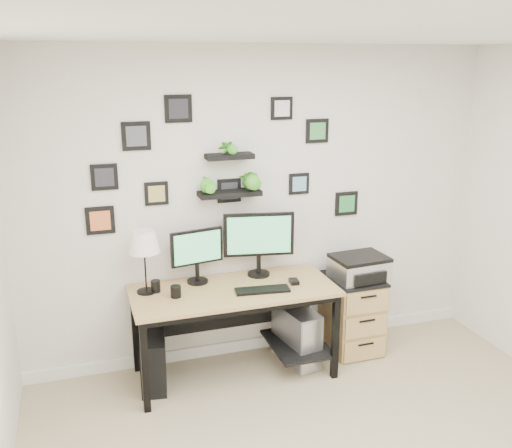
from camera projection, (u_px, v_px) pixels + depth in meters
name	position (u px, v px, depth m)	size (l,w,h in m)	color
room	(262.00, 342.00, 5.09)	(4.00, 4.00, 4.00)	tan
desk	(237.00, 301.00, 4.54)	(1.60, 0.70, 0.75)	tan
monitor_left	(197.00, 252.00, 4.51)	(0.43, 0.20, 0.44)	black
monitor_right	(259.00, 239.00, 4.65)	(0.57, 0.22, 0.54)	black
keyboard	(262.00, 290.00, 4.41)	(0.42, 0.13, 0.02)	black
mouse	(294.00, 281.00, 4.57)	(0.07, 0.10, 0.03)	black
table_lamp	(144.00, 243.00, 4.28)	(0.24, 0.24, 0.49)	black
mug	(176.00, 292.00, 4.29)	(0.08, 0.08, 0.09)	black
pen_cup	(156.00, 286.00, 4.39)	(0.07, 0.07, 0.09)	black
pc_tower_black	(153.00, 361.00, 4.45)	(0.19, 0.43, 0.43)	black
pc_tower_grey	(297.00, 335.00, 4.80)	(0.29, 0.51, 0.48)	gray
file_cabinet	(352.00, 313.00, 4.99)	(0.43, 0.53, 0.67)	tan
printer	(359.00, 267.00, 4.85)	(0.47, 0.39, 0.20)	silver
wall_decor	(226.00, 169.00, 4.50)	(2.30, 0.18, 1.06)	black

